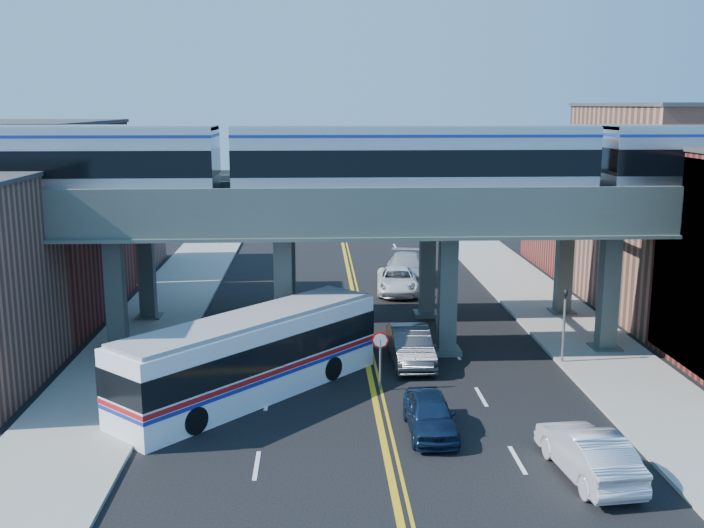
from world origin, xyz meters
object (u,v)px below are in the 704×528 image
(car_lane_c, at_px, (397,281))
(transit_bus, at_px, (252,357))
(car_lane_b, at_px, (411,346))
(car_lane_d, at_px, (406,268))
(stop_sign, at_px, (380,351))
(transit_train, at_px, (413,161))
(car_lane_a, at_px, (430,414))
(car_parked_curb, at_px, (588,453))
(traffic_signal, at_px, (564,318))

(car_lane_c, bearing_deg, transit_bus, -109.29)
(car_lane_b, height_order, car_lane_d, car_lane_d)
(stop_sign, distance_m, car_lane_b, 4.08)
(transit_train, distance_m, car_lane_a, 12.93)
(stop_sign, distance_m, car_lane_d, 21.73)
(car_lane_b, xyz_separation_m, car_parked_curb, (4.45, -11.85, -0.03))
(transit_train, xyz_separation_m, stop_sign, (-1.91, -5.00, -7.71))
(car_lane_a, xyz_separation_m, car_parked_curb, (4.70, -3.75, 0.09))
(car_lane_d, bearing_deg, stop_sign, -91.88)
(traffic_signal, distance_m, car_parked_curb, 11.69)
(car_lane_d, bearing_deg, car_lane_c, -97.68)
(car_parked_curb, bearing_deg, transit_bus, -40.76)
(car_lane_b, distance_m, car_parked_curb, 12.66)
(transit_bus, distance_m, car_lane_a, 8.18)
(transit_train, bearing_deg, car_lane_c, 86.82)
(transit_bus, bearing_deg, car_lane_b, -18.68)
(stop_sign, height_order, car_lane_b, stop_sign)
(car_lane_a, relative_size, car_lane_b, 0.84)
(stop_sign, distance_m, traffic_signal, 9.41)
(stop_sign, xyz_separation_m, car_parked_curb, (6.20, -8.28, -0.93))
(car_parked_curb, bearing_deg, transit_train, -78.53)
(transit_train, xyz_separation_m, car_lane_b, (-0.16, -1.43, -8.61))
(stop_sign, xyz_separation_m, car_lane_c, (2.63, 17.96, -0.97))
(car_parked_curb, bearing_deg, car_lane_d, -91.38)
(car_lane_b, height_order, car_parked_curb, car_lane_b)
(car_lane_a, bearing_deg, car_lane_c, 86.78)
(transit_train, height_order, traffic_signal, transit_train)
(transit_train, relative_size, car_lane_a, 12.04)
(stop_sign, relative_size, car_lane_c, 0.46)
(transit_train, distance_m, car_parked_curb, 16.41)
(transit_bus, height_order, car_lane_c, transit_bus)
(stop_sign, bearing_deg, car_lane_d, 80.54)
(car_lane_d, bearing_deg, traffic_signal, -66.28)
(car_lane_b, distance_m, car_lane_c, 14.42)
(stop_sign, height_order, car_lane_d, stop_sign)
(transit_bus, relative_size, car_lane_a, 2.63)
(transit_train, relative_size, car_lane_c, 9.17)
(stop_sign, xyz_separation_m, traffic_signal, (8.90, 3.00, 0.54))
(transit_train, xyz_separation_m, car_lane_c, (0.72, 12.96, -8.67))
(traffic_signal, height_order, car_lane_c, traffic_signal)
(transit_train, relative_size, stop_sign, 19.83)
(traffic_signal, xyz_separation_m, car_parked_curb, (-2.70, -11.28, -1.47))
(car_lane_d, bearing_deg, car_parked_curb, -77.36)
(stop_sign, relative_size, car_lane_a, 0.61)
(transit_train, distance_m, car_lane_d, 18.58)
(car_parked_curb, bearing_deg, car_lane_c, -88.69)
(transit_bus, xyz_separation_m, car_parked_curb, (11.65, -7.95, -0.88))
(transit_bus, bearing_deg, car_lane_c, 19.03)
(car_lane_a, bearing_deg, transit_bus, 148.49)
(car_lane_c, relative_size, car_lane_d, 0.89)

